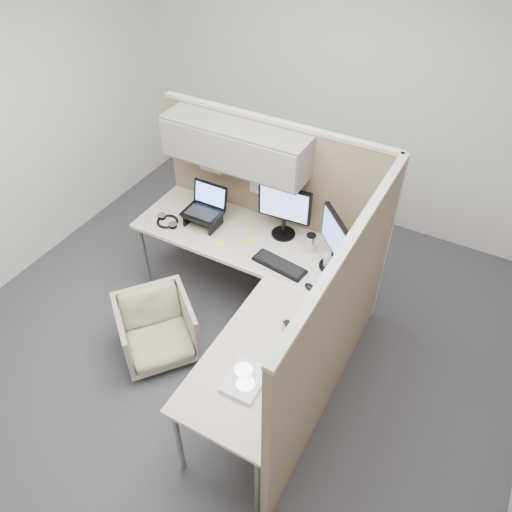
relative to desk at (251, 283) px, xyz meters
The scene contains 18 objects.
ground 0.71m from the desk, 134.71° to the right, with size 4.50×4.50×0.00m, color #3A3A3F.
partition_back 0.88m from the desk, 115.90° to the left, with size 2.00×0.36×1.63m.
partition_right 0.81m from the desk, 13.96° to the right, with size 0.07×2.03×1.63m.
desk is the anchor object (origin of this frame).
office_chair 0.86m from the desk, 143.26° to the right, with size 0.57×0.53×0.58m, color #B3AE8E.
monitor_left 0.66m from the desk, 92.04° to the left, with size 0.44×0.20×0.47m.
monitor_right 0.71m from the desk, 40.64° to the left, with size 0.33×0.34×0.47m.
laptop_station 0.81m from the desk, 148.98° to the left, with size 0.32×0.27×0.33m.
keyboard 0.26m from the desk, 60.89° to the left, with size 0.43×0.14×0.02m, color black.
mouse 0.45m from the desk, 15.65° to the left, with size 0.09×0.06×0.03m, color black.
travel_mug 0.58m from the desk, 63.00° to the left, with size 0.08×0.08×0.16m.
soda_can_green 0.58m from the desk, 18.76° to the left, with size 0.07×0.07×0.12m, color silver.
soda_can_silver 0.61m from the desk, 41.95° to the left, with size 0.07×0.07×0.12m, color silver.
sticky_note_a 0.48m from the desk, 152.13° to the left, with size 0.08×0.08×0.01m, color yellow.
sticky_note_d 0.43m from the desk, 118.27° to the left, with size 0.08×0.08×0.01m, color yellow.
headphones 0.99m from the desk, 165.45° to the left, with size 0.24×0.24×0.03m.
paper_stack 0.91m from the desk, 62.94° to the right, with size 0.23×0.29×0.03m.
desk_clock 0.61m from the desk, 36.20° to the right, with size 0.10×0.10×0.10m.
Camera 1 is at (1.45, -2.19, 3.37)m, focal length 35.00 mm.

